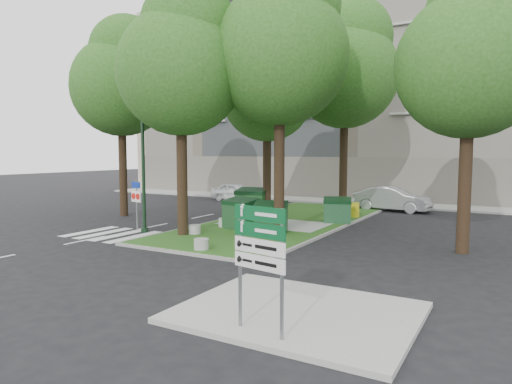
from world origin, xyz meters
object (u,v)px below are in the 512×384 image
Objects in this scene: tree_median_near_right at (282,42)px; traffic_sign_pole at (137,197)px; dumpster_b at (241,214)px; tree_street_left at (123,77)px; tree_median_near_left at (183,59)px; bollard_right at (201,244)px; bollard_left at (195,229)px; dumpster_c at (271,217)px; tree_median_mid at (269,87)px; directional_sign at (260,249)px; tree_median_far at (347,64)px; bollard_mid at (225,222)px; litter_bin at (355,210)px; dumpster_a at (252,202)px; dumpster_d at (337,210)px; car_white at (236,192)px; car_silver at (392,199)px; tree_street_right at (473,51)px; street_lamp at (143,149)px.

tree_median_near_right is 9.36m from traffic_sign_pole.
tree_street_left is at bearing -174.93° from dumpster_b.
bollard_right is (2.35, -2.06, -7.01)m from tree_median_near_left.
dumpster_b is 2.40m from bollard_left.
tree_median_near_right reaches higher than dumpster_b.
tree_median_near_left is 7.52m from dumpster_c.
tree_median_near_left reaches higher than dumpster_b.
tree_median_mid is (0.50, 6.50, -0.34)m from tree_median_near_left.
directional_sign is (4.31, -9.56, -6.25)m from tree_median_near_right.
tree_median_mid is 7.43m from dumpster_b.
tree_median_mid is 4.59m from tree_median_far.
tree_median_far reaches higher than bollard_mid.
litter_bin is at bearing 73.18° from dumpster_b.
dumpster_a is (6.62, 2.70, -6.80)m from tree_street_left.
dumpster_b is 1.00× the size of dumpster_c.
dumpster_c reaches higher than bollard_mid.
dumpster_d is (4.79, 0.08, -0.14)m from dumpster_a.
tree_median_far is 22.85× the size of bollard_left.
car_silver reaches higher than car_white.
tree_median_mid is 7.39m from dumpster_d.
dumpster_b is 1.07× the size of dumpster_d.
directional_sign reaches higher than traffic_sign_pole.
tree_median_mid is at bearing 87.99° from bollard_mid.
directional_sign is (4.99, -9.90, 0.98)m from dumpster_c.
directional_sign is at bearing -24.21° from traffic_sign_pole.
tree_median_near_left is at bearing -104.13° from dumpster_b.
car_white is 11.26m from car_silver.
litter_bin is 11.27m from traffic_sign_pole.
directional_sign is at bearing -76.45° from tree_median_far.
car_silver is at bearing 79.57° from tree_median_near_right.
bollard_left is 14.13m from car_white.
tree_median_near_left reaches higher than tree_street_right.
bollard_mid is 12.29m from car_white.
bollard_mid is (-1.99, 4.50, 0.01)m from bollard_right.
street_lamp is at bearing 153.15° from car_silver.
tree_street_right is 11.48m from bollard_right.
tree_street_right is 11.66m from directional_sign.
dumpster_c is (2.32, -4.16, -6.22)m from tree_median_mid.
dumpster_c is 3.19× the size of bollard_right.
tree_street_left is 14.43× the size of litter_bin.
tree_street_left is at bearing 173.43° from dumpster_d.
tree_median_mid is 5.93× the size of dumpster_b.
tree_median_mid reaches higher than bollard_left.
tree_median_far is at bearing 88.47° from tree_median_near_right.
tree_median_near_left is 20.18× the size of bollard_left.
dumpster_b is (8.22, -1.05, -6.86)m from tree_street_left.
tree_street_right reaches higher than dumpster_a.
dumpster_b is at bearing 133.83° from directional_sign.
tree_median_near_right is at bearing 173.74° from car_silver.
tree_median_far is at bearing -106.51° from car_white.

